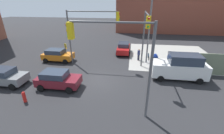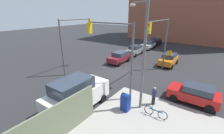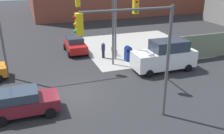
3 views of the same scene
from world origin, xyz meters
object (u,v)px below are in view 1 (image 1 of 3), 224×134
hatchback_red (124,48)px  coupe_orange (57,55)px  hatchback_maroon (58,79)px  traffic_signal_nw_corner (88,27)px  traffic_signal_ne_corner (145,32)px  van_white_delivery (180,67)px  hatchback_gray (5,76)px  mailbox_blue (155,60)px  pedestrian_crossing (139,54)px  street_lamp_corner (148,26)px  fire_hydrant (24,97)px  traffic_signal_se_corner (119,53)px  bicycle_leaning_on_fence (148,57)px

hatchback_red → coupe_orange: bearing=-152.2°
hatchback_maroon → coupe_orange: (-3.21, 6.34, 0.00)m
traffic_signal_nw_corner → traffic_signal_ne_corner: bearing=-15.7°
traffic_signal_ne_corner → van_white_delivery: size_ratio=1.20×
hatchback_maroon → hatchback_gray: same height
traffic_signal_ne_corner → mailbox_blue: traffic_signal_ne_corner is taller
traffic_signal_ne_corner → hatchback_red: (-2.54, 6.48, -3.75)m
traffic_signal_ne_corner → pedestrian_crossing: bearing=94.5°
traffic_signal_nw_corner → mailbox_blue: (8.24, 0.50, -3.92)m
hatchback_red → hatchback_gray: same height
traffic_signal_nw_corner → traffic_signal_ne_corner: size_ratio=1.00×
street_lamp_corner → mailbox_blue: size_ratio=5.59×
traffic_signal_ne_corner → hatchback_maroon: (-7.85, -4.35, -3.75)m
traffic_signal_ne_corner → hatchback_maroon: 9.73m
traffic_signal_nw_corner → coupe_orange: traffic_signal_nw_corner is taller
traffic_signal_ne_corner → street_lamp_corner: bearing=80.6°
coupe_orange → traffic_signal_ne_corner: bearing=-10.2°
traffic_signal_nw_corner → mailbox_blue: size_ratio=4.55×
traffic_signal_ne_corner → fire_hydrant: size_ratio=6.91×
traffic_signal_se_corner → mailbox_blue: bearing=68.8°
traffic_signal_se_corner → traffic_signal_ne_corner: 7.43m
traffic_signal_se_corner → hatchback_maroon: (-5.87, 2.81, -3.77)m
mailbox_blue → hatchback_maroon: 11.66m
traffic_signal_nw_corner → fire_hydrant: 10.10m
bicycle_leaning_on_fence → mailbox_blue: bearing=-74.7°
fire_hydrant → hatchback_maroon: hatchback_maroon is taller
mailbox_blue → coupe_orange: 12.77m
traffic_signal_nw_corner → hatchback_maroon: 7.40m
traffic_signal_se_corner → fire_hydrant: bearing=177.7°
traffic_signal_nw_corner → van_white_delivery: size_ratio=1.20×
traffic_signal_se_corner → traffic_signal_ne_corner: (1.98, 7.16, -0.02)m
traffic_signal_nw_corner → fire_hydrant: bearing=-108.8°
hatchback_red → bicycle_leaning_on_fence: 4.16m
traffic_signal_ne_corner → hatchback_gray: size_ratio=1.69×
coupe_orange → traffic_signal_se_corner: bearing=-45.2°
street_lamp_corner → hatchback_gray: street_lamp_corner is taller
fire_hydrant → hatchback_gray: (-3.65, 2.32, 0.36)m
mailbox_blue → street_lamp_corner: bearing=157.4°
hatchback_red → pedestrian_crossing: hatchback_red is taller
traffic_signal_nw_corner → bicycle_leaning_on_fence: size_ratio=3.71×
hatchback_gray → pedestrian_crossing: 15.34m
street_lamp_corner → coupe_orange: street_lamp_corner is taller
traffic_signal_ne_corner → van_white_delivery: 5.07m
coupe_orange → hatchback_red: bearing=27.8°
coupe_orange → pedestrian_crossing: 10.92m
mailbox_blue → van_white_delivery: 3.83m
bicycle_leaning_on_fence → hatchback_gray: bearing=-147.5°
traffic_signal_se_corner → street_lamp_corner: size_ratio=0.81×
traffic_signal_ne_corner → van_white_delivery: traffic_signal_ne_corner is taller
traffic_signal_se_corner → van_white_delivery: size_ratio=1.20×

